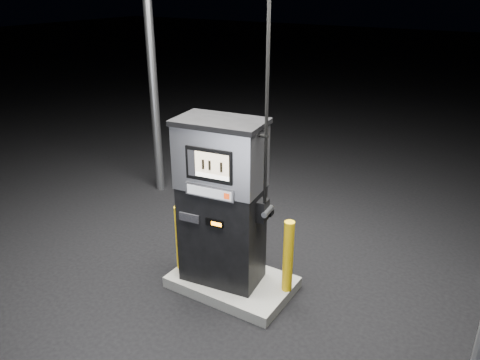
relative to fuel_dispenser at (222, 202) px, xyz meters
The scene contains 5 objects.
ground 1.28m from the fuel_dispenser, 25.03° to the left, with size 80.00×80.00×0.00m, color black.
pump_island 1.21m from the fuel_dispenser, 25.03° to the left, with size 1.60×1.00×0.15m, color slate.
fuel_dispenser is the anchor object (origin of this frame).
bollard_left 0.92m from the fuel_dispenser, behind, with size 0.12×0.12×0.93m, color yellow.
bollard_right 1.08m from the fuel_dispenser, 13.70° to the left, with size 0.13×0.13×0.99m, color yellow.
Camera 1 is at (2.89, -4.44, 3.83)m, focal length 35.00 mm.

